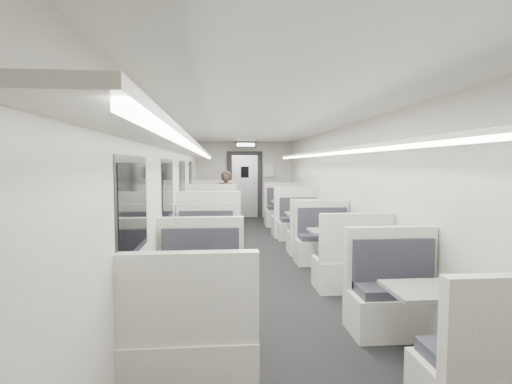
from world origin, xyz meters
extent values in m
cube|color=black|center=(0.00, 0.00, -0.06)|extent=(3.00, 12.00, 0.12)
cube|color=white|center=(0.00, 0.00, 2.46)|extent=(3.00, 12.00, 0.12)
cube|color=#B0AFA5|center=(0.00, 6.06, 1.20)|extent=(3.00, 0.12, 2.40)
cube|color=#B0AFA5|center=(-1.56, 0.00, 1.20)|extent=(0.12, 12.00, 2.40)
cube|color=#B0AFA5|center=(1.56, 0.00, 1.20)|extent=(0.12, 12.00, 2.40)
cube|color=#B1B1A6|center=(-1.00, 2.34, 0.25)|extent=(1.16, 0.65, 0.49)
cube|color=#242530|center=(-1.00, 2.38, 0.55)|extent=(1.03, 0.52, 0.11)
cube|color=#B1B1A6|center=(-1.00, 2.11, 0.88)|extent=(1.16, 0.13, 0.77)
cube|color=#B1B1A6|center=(-1.00, 4.05, 0.25)|extent=(1.16, 0.65, 0.49)
cube|color=#242530|center=(-1.00, 4.02, 0.55)|extent=(1.03, 0.52, 0.11)
cube|color=#B1B1A6|center=(-1.00, 4.29, 0.88)|extent=(1.16, 0.13, 0.77)
cylinder|color=silver|center=(-1.00, 3.20, 0.38)|extent=(0.11, 0.11, 0.76)
cylinder|color=silver|center=(-1.00, 3.20, 0.02)|extent=(0.39, 0.39, 0.03)
cube|color=slate|center=(-1.00, 3.20, 0.80)|extent=(0.96, 0.66, 0.04)
cube|color=#B1B1A6|center=(-1.00, 0.40, 0.24)|extent=(1.14, 0.64, 0.48)
cube|color=#242530|center=(-1.00, 0.43, 0.54)|extent=(1.01, 0.51, 0.11)
cube|color=#B1B1A6|center=(-1.00, 0.17, 0.86)|extent=(1.14, 0.13, 0.75)
cube|color=#B1B1A6|center=(-1.00, 2.08, 0.24)|extent=(1.14, 0.64, 0.48)
cube|color=#242530|center=(-1.00, 2.05, 0.54)|extent=(1.01, 0.51, 0.11)
cube|color=#B1B1A6|center=(-1.00, 2.31, 0.86)|extent=(1.14, 0.13, 0.75)
cylinder|color=silver|center=(-1.00, 1.24, 0.37)|extent=(0.11, 0.11, 0.74)
cylinder|color=silver|center=(-1.00, 1.24, 0.02)|extent=(0.39, 0.39, 0.03)
cube|color=slate|center=(-1.00, 1.24, 0.79)|extent=(0.95, 0.65, 0.04)
cube|color=#B1B1A6|center=(-1.00, -1.68, 0.21)|extent=(0.98, 0.54, 0.42)
cube|color=#242530|center=(-1.00, -1.66, 0.46)|extent=(0.87, 0.43, 0.09)
cube|color=#B1B1A6|center=(-1.00, -1.88, 0.74)|extent=(0.98, 0.11, 0.65)
cube|color=#B1B1A6|center=(-1.00, -0.24, 0.21)|extent=(0.98, 0.54, 0.42)
cube|color=#242530|center=(-1.00, -0.27, 0.46)|extent=(0.87, 0.43, 0.09)
cube|color=#B1B1A6|center=(-1.00, -0.05, 0.74)|extent=(0.98, 0.11, 0.65)
cylinder|color=silver|center=(-1.00, -0.96, 0.32)|extent=(0.09, 0.09, 0.64)
cylinder|color=silver|center=(-1.00, -0.96, 0.01)|extent=(0.33, 0.33, 0.03)
cube|color=slate|center=(-1.00, -0.96, 0.67)|extent=(0.81, 0.55, 0.04)
cube|color=#B1B1A6|center=(-1.00, -3.60, 0.21)|extent=(1.00, 0.56, 0.42)
cube|color=#242530|center=(-1.00, -3.57, 0.47)|extent=(0.88, 0.44, 0.09)
cube|color=#B1B1A6|center=(-1.00, -3.80, 0.75)|extent=(1.00, 0.11, 0.66)
cube|color=#B1B1A6|center=(-1.00, -2.13, 0.21)|extent=(1.00, 0.56, 0.42)
cube|color=#242530|center=(-1.00, -2.16, 0.47)|extent=(0.88, 0.44, 0.09)
cube|color=#B1B1A6|center=(-1.00, -1.93, 0.75)|extent=(1.00, 0.11, 0.66)
cylinder|color=silver|center=(-1.00, -2.86, 0.32)|extent=(0.09, 0.09, 0.65)
cylinder|color=silver|center=(-1.00, -2.86, 0.01)|extent=(0.34, 0.34, 0.03)
cube|color=slate|center=(-1.00, -2.86, 0.69)|extent=(0.83, 0.56, 0.04)
cube|color=#B1B1A6|center=(1.00, 2.62, 0.23)|extent=(1.09, 0.61, 0.46)
cube|color=#242530|center=(1.00, 2.65, 0.51)|extent=(0.96, 0.48, 0.10)
cube|color=#B1B1A6|center=(1.00, 2.40, 0.82)|extent=(1.09, 0.12, 0.72)
cube|color=#B1B1A6|center=(1.00, 4.22, 0.23)|extent=(1.09, 0.61, 0.46)
cube|color=#242530|center=(1.00, 4.19, 0.51)|extent=(0.96, 0.48, 0.10)
cube|color=#B1B1A6|center=(1.00, 4.44, 0.82)|extent=(1.09, 0.12, 0.72)
cylinder|color=silver|center=(1.00, 3.42, 0.35)|extent=(0.10, 0.10, 0.71)
cylinder|color=silver|center=(1.00, 3.42, 0.02)|extent=(0.37, 0.37, 0.03)
cube|color=slate|center=(1.00, 3.42, 0.75)|extent=(0.90, 0.62, 0.04)
cube|color=#B1B1A6|center=(1.00, 0.81, 0.21)|extent=(0.97, 0.54, 0.41)
cube|color=#242530|center=(1.00, 0.84, 0.46)|extent=(0.86, 0.43, 0.09)
cube|color=#B1B1A6|center=(1.00, 0.61, 0.73)|extent=(0.97, 0.11, 0.64)
cube|color=#B1B1A6|center=(1.00, 2.24, 0.21)|extent=(0.97, 0.54, 0.41)
cube|color=#242530|center=(1.00, 2.21, 0.46)|extent=(0.86, 0.43, 0.09)
cube|color=#B1B1A6|center=(1.00, 2.44, 0.73)|extent=(0.97, 0.11, 0.64)
cylinder|color=silver|center=(1.00, 1.53, 0.32)|extent=(0.09, 0.09, 0.63)
cylinder|color=silver|center=(1.00, 1.53, 0.01)|extent=(0.33, 0.33, 0.03)
cube|color=slate|center=(1.00, 1.53, 0.67)|extent=(0.81, 0.55, 0.04)
cube|color=#B1B1A6|center=(1.00, -1.38, 0.21)|extent=(0.98, 0.54, 0.41)
cube|color=#242530|center=(1.00, -1.35, 0.46)|extent=(0.87, 0.43, 0.09)
cube|color=#B1B1A6|center=(1.00, -1.58, 0.74)|extent=(0.98, 0.11, 0.65)
cube|color=#B1B1A6|center=(1.00, 0.06, 0.21)|extent=(0.98, 0.54, 0.41)
cube|color=#242530|center=(1.00, 0.03, 0.46)|extent=(0.87, 0.43, 0.09)
cube|color=#B1B1A6|center=(1.00, 0.26, 0.74)|extent=(0.98, 0.11, 0.65)
cylinder|color=silver|center=(1.00, -0.66, 0.32)|extent=(0.09, 0.09, 0.64)
cylinder|color=silver|center=(1.00, -0.66, 0.01)|extent=(0.33, 0.33, 0.03)
cube|color=slate|center=(1.00, -0.66, 0.67)|extent=(0.81, 0.55, 0.04)
cube|color=#242530|center=(1.00, -4.22, 0.46)|extent=(0.86, 0.43, 0.09)
cube|color=#B1B1A6|center=(1.00, -2.82, 0.21)|extent=(0.97, 0.54, 0.41)
cube|color=#242530|center=(1.00, -2.85, 0.46)|extent=(0.86, 0.43, 0.09)
cube|color=#B1B1A6|center=(1.00, -2.62, 0.73)|extent=(0.97, 0.11, 0.64)
cylinder|color=silver|center=(1.00, -3.53, 0.32)|extent=(0.09, 0.09, 0.63)
cylinder|color=silver|center=(1.00, -3.53, 0.01)|extent=(0.33, 0.33, 0.03)
cube|color=slate|center=(1.00, -3.53, 0.67)|extent=(0.80, 0.55, 0.04)
imported|color=black|center=(-0.63, 3.38, 0.77)|extent=(0.64, 0.50, 1.54)
cube|color=black|center=(-1.49, 3.40, 1.35)|extent=(0.02, 1.18, 0.84)
cube|color=black|center=(-1.49, 1.20, 1.35)|extent=(0.02, 1.18, 0.84)
cube|color=black|center=(-1.49, -1.00, 1.35)|extent=(0.02, 1.18, 0.84)
cube|color=black|center=(-1.49, -3.20, 1.35)|extent=(0.02, 1.18, 0.84)
cube|color=#B1B1A6|center=(-1.26, -0.30, 1.92)|extent=(0.46, 10.40, 0.05)
cube|color=white|center=(-1.06, -0.30, 1.87)|extent=(0.05, 10.20, 0.04)
cube|color=#B1B1A6|center=(1.26, -0.30, 1.92)|extent=(0.46, 10.40, 0.05)
cube|color=white|center=(1.06, -0.30, 1.87)|extent=(0.05, 10.20, 0.04)
cube|color=black|center=(0.00, 5.94, 1.05)|extent=(1.10, 0.10, 2.10)
cube|color=silver|center=(0.00, 5.91, 1.00)|extent=(0.80, 0.05, 1.95)
cube|color=black|center=(0.00, 5.87, 1.45)|extent=(0.25, 0.02, 0.35)
cube|color=black|center=(0.00, 5.45, 2.28)|extent=(0.62, 0.10, 0.16)
cube|color=white|center=(0.00, 5.39, 2.28)|extent=(0.54, 0.02, 0.10)
cube|color=silver|center=(0.75, 5.92, 1.50)|extent=(0.32, 0.02, 0.40)
camera|label=1|loc=(-0.77, -6.60, 1.70)|focal=28.00mm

